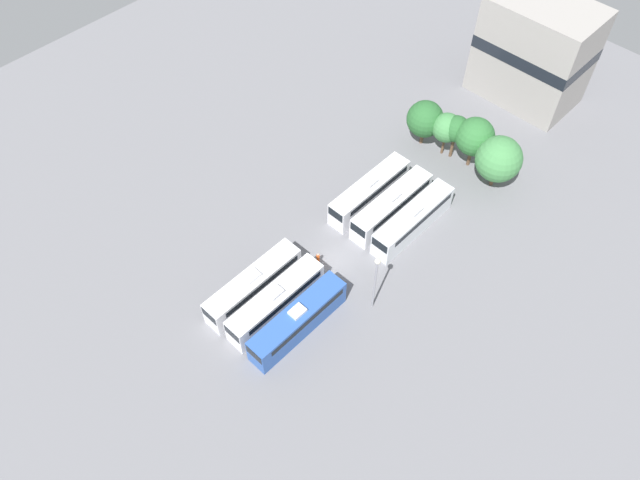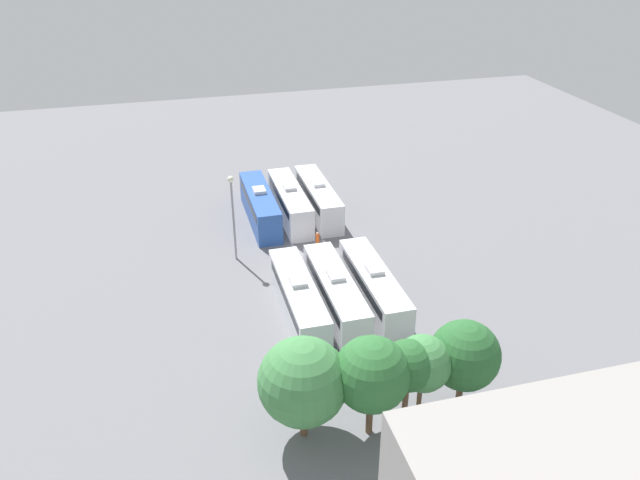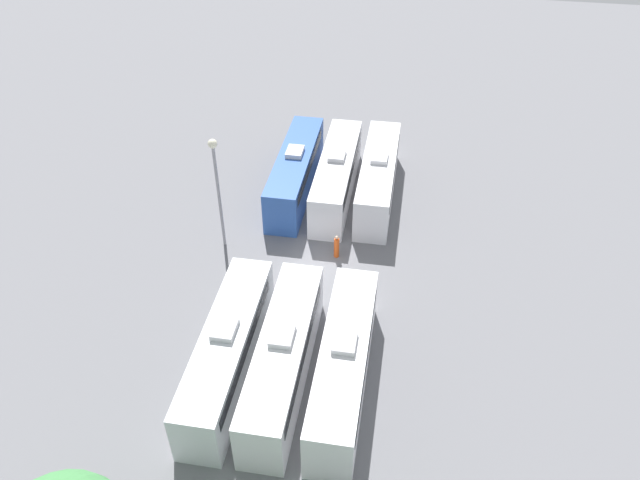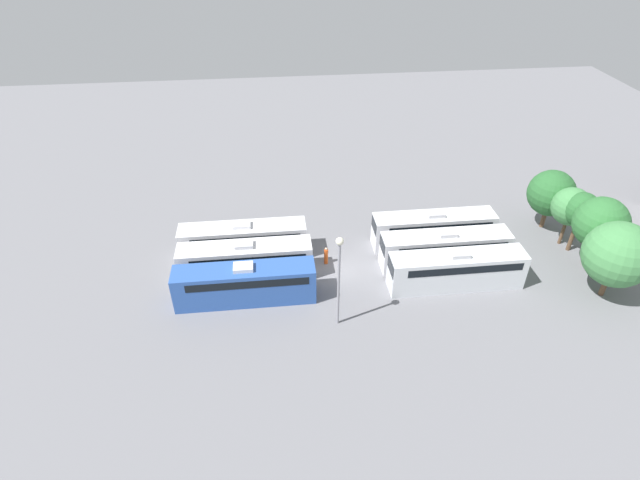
{
  "view_description": "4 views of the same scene",
  "coord_description": "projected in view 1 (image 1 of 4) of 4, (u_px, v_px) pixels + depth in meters",
  "views": [
    {
      "loc": [
        26.32,
        -29.87,
        55.73
      ],
      "look_at": [
        -1.81,
        -0.56,
        2.76
      ],
      "focal_mm": 35.0,
      "sensor_mm": 36.0,
      "label": 1
    },
    {
      "loc": [
        12.15,
        49.28,
        29.22
      ],
      "look_at": [
        -0.67,
        1.42,
        2.49
      ],
      "focal_mm": 35.0,
      "sensor_mm": 36.0,
      "label": 2
    },
    {
      "loc": [
        -5.41,
        30.41,
        27.69
      ],
      "look_at": [
        -0.12,
        -1.25,
        1.49
      ],
      "focal_mm": 35.0,
      "sensor_mm": 36.0,
      "label": 3
    },
    {
      "loc": [
        35.18,
        -6.12,
        28.52
      ],
      "look_at": [
        -1.86,
        -2.0,
        2.19
      ],
      "focal_mm": 28.0,
      "sensor_mm": 36.0,
      "label": 4
    }
  ],
  "objects": [
    {
      "name": "tree_4",
      "position": [
        499.0,
        159.0,
        72.05
      ],
      "size": [
        5.47,
        5.47,
        7.01
      ],
      "color": "brown",
      "rests_on": "ground_plane"
    },
    {
      "name": "ground_plane",
      "position": [
        335.0,
        261.0,
        68.43
      ],
      "size": [
        115.82,
        115.82,
        0.0
      ],
      "primitive_type": "plane",
      "color": "slate"
    },
    {
      "name": "tree_1",
      "position": [
        447.0,
        128.0,
        75.39
      ],
      "size": [
        3.63,
        3.63,
        6.02
      ],
      "color": "brown",
      "rests_on": "ground_plane"
    },
    {
      "name": "depot_building",
      "position": [
        535.0,
        51.0,
        80.27
      ],
      "size": [
        13.56,
        8.88,
        13.6
      ],
      "color": "gray",
      "rests_on": "ground_plane"
    },
    {
      "name": "worker_person",
      "position": [
        318.0,
        259.0,
        67.63
      ],
      "size": [
        0.36,
        0.36,
        1.75
      ],
      "color": "#CC4C19",
      "rests_on": "ground_plane"
    },
    {
      "name": "bus_1",
      "position": [
        276.0,
        301.0,
        63.21
      ],
      "size": [
        2.45,
        11.68,
        3.64
      ],
      "color": "white",
      "rests_on": "ground_plane"
    },
    {
      "name": "bus_5",
      "position": [
        413.0,
        219.0,
        69.73
      ],
      "size": [
        2.45,
        11.68,
        3.64
      ],
      "color": "silver",
      "rests_on": "ground_plane"
    },
    {
      "name": "light_pole",
      "position": [
        376.0,
        276.0,
        60.52
      ],
      "size": [
        0.6,
        0.6,
        8.32
      ],
      "color": "gray",
      "rests_on": "ground_plane"
    },
    {
      "name": "bus_0",
      "position": [
        254.0,
        285.0,
        64.42
      ],
      "size": [
        2.45,
        11.68,
        3.64
      ],
      "color": "silver",
      "rests_on": "ground_plane"
    },
    {
      "name": "bus_2",
      "position": [
        298.0,
        320.0,
        61.87
      ],
      "size": [
        2.45,
        11.68,
        3.64
      ],
      "color": "#2D56A8",
      "rests_on": "ground_plane"
    },
    {
      "name": "tree_2",
      "position": [
        456.0,
        129.0,
        74.83
      ],
      "size": [
        3.26,
        3.26,
        6.15
      ],
      "color": "brown",
      "rests_on": "ground_plane"
    },
    {
      "name": "bus_3",
      "position": [
        370.0,
        191.0,
        72.33
      ],
      "size": [
        2.45,
        11.68,
        3.64
      ],
      "color": "white",
      "rests_on": "ground_plane"
    },
    {
      "name": "bus_4",
      "position": [
        392.0,
        205.0,
        71.0
      ],
      "size": [
        2.45,
        11.68,
        3.64
      ],
      "color": "white",
      "rests_on": "ground_plane"
    },
    {
      "name": "tree_3",
      "position": [
        475.0,
        137.0,
        73.81
      ],
      "size": [
        4.68,
        4.68,
        6.97
      ],
      "color": "brown",
      "rests_on": "ground_plane"
    },
    {
      "name": "tree_0",
      "position": [
        425.0,
        119.0,
        76.73
      ],
      "size": [
        4.59,
        4.59,
        6.24
      ],
      "color": "brown",
      "rests_on": "ground_plane"
    }
  ]
}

